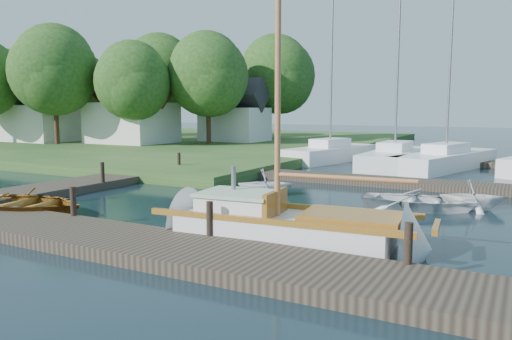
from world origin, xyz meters
The scene contains 28 objects.
ground centered at (0.00, 0.00, 0.00)m, with size 160.00×160.00×0.00m, color black.
near_dock centered at (0.00, -6.00, 0.15)m, with size 18.00×2.20×0.30m, color #2E261F.
left_dock centered at (-8.00, 2.00, 0.15)m, with size 2.20×18.00×0.30m, color #2E261F.
far_dock centered at (2.00, 6.50, 0.15)m, with size 14.00×1.60×0.30m, color #2E261F.
shore centered at (-28.00, 22.00, 0.25)m, with size 50.00×40.00×0.50m, color #274B20.
mooring_post_1 centered at (-3.00, -5.00, 0.70)m, with size 0.16×0.16×0.80m, color black.
mooring_post_2 centered at (1.50, -5.00, 0.70)m, with size 0.16×0.16×0.80m, color black.
mooring_post_3 centered at (6.00, -5.00, 0.70)m, with size 0.16×0.16×0.80m, color black.
mooring_post_4 centered at (-7.00, 0.00, 0.70)m, with size 0.16×0.16×0.80m, color black.
mooring_post_5 centered at (-7.00, 5.00, 0.70)m, with size 0.16×0.16×0.80m, color black.
sailboat centered at (3.06, -3.86, 0.34)m, with size 7.30×2.62×9.83m.
dinghy centered at (-5.63, -4.70, 0.45)m, with size 3.08×4.31×0.89m, color brown.
tender_b centered at (-0.63, 1.94, 0.55)m, with size 1.79×2.07×1.09m, color white.
tender_c centered at (4.90, 1.93, 0.37)m, with size 2.53×3.54×0.73m, color white.
tender_d centered at (6.43, 2.81, 0.53)m, with size 1.73×2.01×1.06m, color white.
marina_boat_0 centered at (-2.75, 14.59, 0.57)m, with size 3.80×7.79×10.71m.
marina_boat_1 centered at (1.40, 13.72, 0.57)m, with size 2.30×8.14×10.43m.
marina_boat_2 centered at (4.11, 13.71, 0.58)m, with size 4.52×8.96×12.52m.
house_a centered at (-20.00, 16.00, 2.96)m, with size 6.30×5.00×6.29m.
house_b centered at (-28.00, 14.00, 2.77)m, with size 5.77×4.50×5.79m.
house_c centered at (-14.00, 22.00, 2.58)m, with size 5.25×4.00×5.28m.
tree_1 centered at (-24.00, 12.05, 6.09)m, with size 6.70×6.70×9.20m.
tree_2 centered at (-18.00, 14.05, 5.25)m, with size 5.83×5.75×7.82m.
tree_3 centered at (-14.00, 18.05, 5.81)m, with size 6.41×6.38×8.74m.
tree_4 centered at (-22.00, 22.05, 6.37)m, with size 7.01×7.01×9.66m.
tree_5 centered at (-30.00, 20.05, 5.42)m, with size 6.00×5.94×8.10m.
tree_6 centered at (-36.00, 16.05, 5.64)m, with size 6.24×6.20×8.46m.
tree_7 centered at (-12.00, 26.05, 6.20)m, with size 6.83×6.83×9.38m.
Camera 1 is at (7.85, -14.43, 3.23)m, focal length 35.00 mm.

